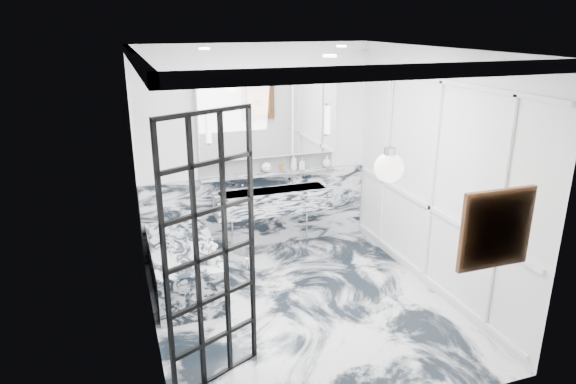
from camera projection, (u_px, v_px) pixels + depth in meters
name	position (u px, v px, depth m)	size (l,w,h in m)	color
floor	(302.00, 307.00, 5.79)	(3.60, 3.60, 0.00)	silver
ceiling	(305.00, 50.00, 4.89)	(3.60, 3.60, 0.00)	white
wall_back	(256.00, 150.00, 6.95)	(3.60, 3.60, 0.00)	white
wall_front	(391.00, 262.00, 3.73)	(3.60, 3.60, 0.00)	white
wall_left	(145.00, 206.00, 4.84)	(3.60, 3.60, 0.00)	white
wall_right	(435.00, 175.00, 5.83)	(3.60, 3.60, 0.00)	white
marble_clad_back	(258.00, 211.00, 7.21)	(3.18, 0.05, 1.05)	silver
marble_clad_left	(147.00, 212.00, 4.87)	(0.02, 3.56, 2.68)	silver
panel_molding	(432.00, 183.00, 5.86)	(0.03, 3.40, 2.30)	white
soap_bottle_a	(294.00, 162.00, 7.09)	(0.09, 0.09, 0.23)	#8C5919
soap_bottle_b	(302.00, 163.00, 7.14)	(0.07, 0.08, 0.17)	#4C4C51
soap_bottle_c	(326.00, 161.00, 7.25)	(0.12, 0.12, 0.16)	silver
face_pot	(266.00, 167.00, 6.98)	(0.14, 0.14, 0.14)	white
amber_bottle	(282.00, 168.00, 7.06)	(0.04, 0.04, 0.10)	#8C5919
flower_vase	(211.00, 258.00, 5.57)	(0.09, 0.09, 0.12)	silver
crittall_door	(212.00, 256.00, 4.28)	(0.88, 0.04, 2.41)	black
artwork	(496.00, 229.00, 4.02)	(0.56, 0.05, 0.56)	#C06213
pendant_light	(389.00, 168.00, 4.17)	(0.24, 0.24, 0.24)	white
trough_sink	(273.00, 201.00, 6.99)	(1.60, 0.45, 0.30)	silver
ledge	(269.00, 174.00, 7.03)	(1.90, 0.14, 0.04)	silver
subway_tile	(268.00, 163.00, 7.04)	(1.90, 0.03, 0.23)	white
mirror_cabinet	(268.00, 119.00, 6.80)	(1.90, 0.16, 1.00)	white
sconce_left	(208.00, 128.00, 6.47)	(0.07, 0.07, 0.40)	white
sconce_right	(328.00, 120.00, 6.98)	(0.07, 0.07, 0.40)	white
bathtub	(184.00, 266.00, 6.14)	(0.75, 1.65, 0.55)	silver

